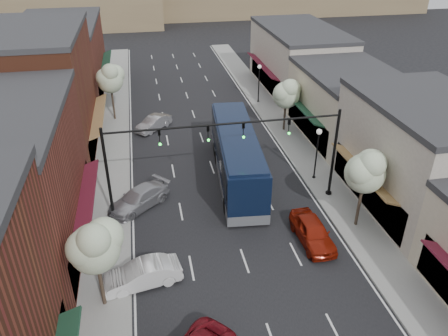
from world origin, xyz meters
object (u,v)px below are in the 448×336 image
signal_mast_right (304,144)px  tree_left_near (95,245)px  tree_right_near (367,170)px  parked_car_e (154,123)px  red_hatchback (313,232)px  signal_mast_left (142,158)px  parked_car_b (142,274)px  parked_car_c (139,199)px  tree_left_far (110,78)px  tree_right_far (287,93)px  lamp_post_near (318,146)px  coach_bus (237,155)px  lamp_post_far (259,77)px

signal_mast_right → tree_left_near: signal_mast_right is taller
tree_right_near → parked_car_e: bearing=124.2°
red_hatchback → parked_car_e: size_ratio=1.12×
signal_mast_left → parked_car_e: signal_mast_left is taller
parked_car_b → parked_car_c: bearing=169.9°
signal_mast_right → tree_left_far: signal_mast_right is taller
tree_right_near → signal_mast_right: bearing=123.9°
signal_mast_left → parked_car_e: (1.20, 14.76, -3.94)m
tree_right_far → tree_left_near: bearing=-129.7°
lamp_post_near → parked_car_b: bearing=-146.4°
lamp_post_near → red_hatchback: 8.38m
tree_right_far → tree_right_near: bearing=-90.0°
tree_right_far → red_hatchback: size_ratio=1.18×
parked_car_b → parked_car_e: (1.78, 21.56, -0.05)m
coach_bus → signal_mast_left: bearing=-147.1°
lamp_post_far → red_hatchback: lamp_post_far is taller
tree_right_far → tree_left_near: tree_left_near is taller
lamp_post_far → signal_mast_right: bearing=-96.2°
lamp_post_near → parked_car_b: size_ratio=1.00×
tree_right_far → tree_left_far: (-16.60, 6.00, 0.61)m
tree_right_near → coach_bus: bearing=130.5°
parked_car_e → tree_right_near: bearing=-10.8°
signal_mast_right → signal_mast_left: same height
signal_mast_right → parked_car_e: bearing=124.2°
tree_right_near → lamp_post_far: size_ratio=1.34×
signal_mast_right → tree_left_far: (-13.87, 17.95, -0.02)m
tree_right_near → lamp_post_near: bearing=94.8°
signal_mast_left → tree_left_near: bearing=-108.1°
lamp_post_near → parked_car_e: lamp_post_near is taller
signal_mast_left → parked_car_e: bearing=85.4°
tree_left_far → lamp_post_far: 16.26m
tree_left_far → coach_bus: size_ratio=0.45×
tree_right_near → tree_right_far: (0.00, 16.00, -0.46)m
signal_mast_right → parked_car_b: 14.18m
tree_left_far → parked_car_e: 6.34m
red_hatchback → tree_right_near: bearing=12.4°
signal_mast_left → lamp_post_near: size_ratio=1.85×
tree_left_near → red_hatchback: size_ratio=1.23×
coach_bus → parked_car_b: (-7.84, -10.60, -1.39)m
red_hatchback → signal_mast_right: bearing=78.0°
tree_left_near → tree_right_near: bearing=13.5°
tree_left_near → coach_bus: size_ratio=0.42×
lamp_post_far → tree_right_far: bearing=-86.1°
tree_left_far → coach_bus: bearing=-55.0°
parked_car_c → parked_car_e: bearing=132.0°
parked_car_b → coach_bus: bearing=133.4°
signal_mast_right → red_hatchback: bearing=-100.1°
signal_mast_right → red_hatchback: 6.35m
tree_left_far → lamp_post_near: tree_left_far is taller
tree_left_far → lamp_post_near: 22.33m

